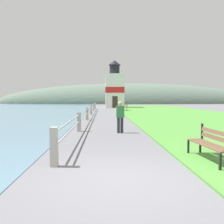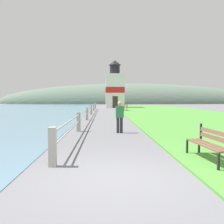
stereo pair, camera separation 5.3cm
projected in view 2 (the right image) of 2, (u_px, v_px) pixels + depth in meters
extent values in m
plane|color=slate|center=(118.00, 179.00, 5.25)|extent=(160.00, 160.00, 0.00)
cube|color=#4C8E38|center=(183.00, 115.00, 25.06)|extent=(12.00, 58.79, 0.06)
cube|color=#A8A399|center=(52.00, 147.00, 6.17)|extent=(0.18, 0.18, 0.98)
cube|color=#A8A399|center=(79.00, 122.00, 12.62)|extent=(0.18, 0.18, 0.98)
cube|color=#A8A399|center=(87.00, 114.00, 19.06)|extent=(0.18, 0.18, 0.98)
cube|color=#A8A399|center=(91.00, 110.00, 25.51)|extent=(0.18, 0.18, 0.98)
cube|color=#A8A399|center=(94.00, 107.00, 31.96)|extent=(0.18, 0.18, 0.98)
cube|color=#A8A399|center=(95.00, 106.00, 38.41)|extent=(0.18, 0.18, 0.98)
cylinder|color=#B2B2B7|center=(89.00, 108.00, 22.27)|extent=(0.06, 32.31, 0.06)
cylinder|color=#B2B2B7|center=(89.00, 111.00, 22.29)|extent=(0.06, 32.31, 0.06)
cube|color=brown|center=(202.00, 145.00, 6.53)|extent=(0.24, 1.83, 0.04)
cube|color=brown|center=(208.00, 145.00, 6.55)|extent=(0.24, 1.83, 0.04)
cube|color=brown|center=(213.00, 145.00, 6.56)|extent=(0.24, 1.83, 0.04)
cube|color=brown|center=(216.00, 133.00, 6.55)|extent=(0.18, 1.82, 0.11)
cube|color=brown|center=(216.00, 139.00, 6.56)|extent=(0.18, 1.82, 0.11)
cube|color=black|center=(218.00, 163.00, 5.66)|extent=(0.05, 0.05, 0.45)
cube|color=black|center=(187.00, 148.00, 7.42)|extent=(0.05, 0.05, 0.45)
cube|color=black|center=(199.00, 147.00, 7.46)|extent=(0.05, 0.05, 0.45)
cube|color=black|center=(201.00, 132.00, 7.44)|extent=(0.05, 0.05, 0.49)
cube|color=brown|center=(123.00, 107.00, 32.81)|extent=(0.33, 1.75, 0.04)
cube|color=brown|center=(124.00, 107.00, 32.83)|extent=(0.33, 1.75, 0.04)
cube|color=brown|center=(125.00, 107.00, 32.86)|extent=(0.33, 1.75, 0.04)
cube|color=brown|center=(126.00, 105.00, 32.85)|extent=(0.28, 1.74, 0.11)
cube|color=brown|center=(126.00, 106.00, 32.86)|extent=(0.28, 1.74, 0.11)
cube|color=black|center=(124.00, 109.00, 31.98)|extent=(0.06, 0.06, 0.45)
cube|color=black|center=(121.00, 109.00, 33.66)|extent=(0.06, 0.06, 0.45)
cube|color=black|center=(127.00, 109.00, 32.04)|extent=(0.06, 0.06, 0.45)
cube|color=black|center=(124.00, 109.00, 33.71)|extent=(0.06, 0.06, 0.45)
cube|color=black|center=(127.00, 106.00, 32.02)|extent=(0.06, 0.06, 0.49)
cube|color=black|center=(124.00, 105.00, 33.70)|extent=(0.06, 0.06, 0.49)
cube|color=white|center=(115.00, 92.00, 43.97)|extent=(3.22, 3.22, 5.61)
cube|color=red|center=(115.00, 90.00, 43.95)|extent=(3.26, 3.26, 1.01)
cube|color=white|center=(115.00, 75.00, 43.80)|extent=(3.70, 3.70, 0.25)
cylinder|color=black|center=(115.00, 70.00, 43.75)|extent=(1.77, 1.77, 1.58)
cone|color=black|center=(115.00, 63.00, 43.68)|extent=(2.21, 2.21, 0.87)
cube|color=#332823|center=(115.00, 102.00, 42.44)|extent=(0.90, 0.06, 2.00)
cylinder|color=#28282D|center=(118.00, 125.00, 12.09)|extent=(0.14, 0.14, 0.75)
cylinder|color=#28282D|center=(121.00, 125.00, 12.11)|extent=(0.14, 0.14, 0.75)
cube|color=#337A47|center=(120.00, 112.00, 12.06)|extent=(0.39, 0.23, 0.56)
sphere|color=tan|center=(120.00, 103.00, 12.04)|extent=(0.20, 0.20, 0.20)
ellipsoid|color=#566B5B|center=(131.00, 104.00, 74.56)|extent=(80.00, 16.00, 12.00)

